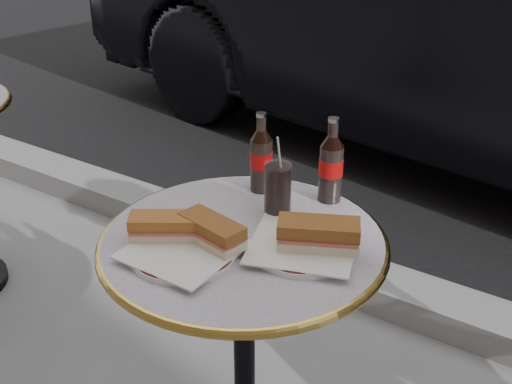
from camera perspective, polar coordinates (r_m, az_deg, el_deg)
The scene contains 11 objects.
curb at distance 2.42m, azimuth 11.28°, elevation -8.56°, with size 40.00×0.20×0.12m, color gray.
bistro_table at distance 1.59m, azimuth -1.03°, elevation -15.40°, with size 0.62×0.62×0.73m, color #BAB2C4, non-canonical shape.
plate_left at distance 1.32m, azimuth -6.44°, elevation -5.38°, with size 0.22×0.22×0.01m, color white.
plate_right at distance 1.33m, azimuth 4.22°, elevation -4.86°, with size 0.22×0.22×0.01m, color white.
sandwich_left_a at distance 1.35m, azimuth -8.17°, elevation -3.15°, with size 0.14×0.07×0.05m, color #AA632B.
sandwich_left_b at distance 1.32m, azimuth -3.93°, elevation -3.61°, with size 0.15×0.07×0.05m, color brown.
sandwich_right at distance 1.30m, azimuth 5.56°, elevation -3.88°, with size 0.16×0.08×0.06m, color brown.
cola_bottle_left at distance 1.52m, azimuth 0.46°, elevation 3.55°, with size 0.06×0.06×0.20m, color black, non-canonical shape.
cola_bottle_right at distance 1.49m, azimuth 6.71°, elevation 2.87°, with size 0.06×0.06×0.21m, color black, non-canonical shape.
cola_glass at distance 1.42m, azimuth 1.93°, elevation 0.11°, with size 0.06×0.06×0.13m, color black.
parked_car at distance 3.63m, azimuth 20.05°, elevation 15.20°, with size 4.77×1.66×1.57m, color black.
Camera 1 is at (0.67, -0.96, 1.44)m, focal length 45.00 mm.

